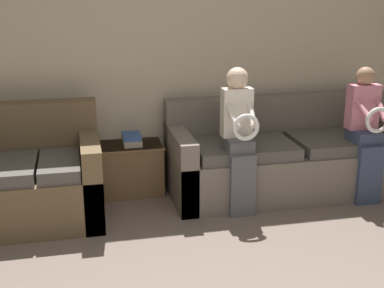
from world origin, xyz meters
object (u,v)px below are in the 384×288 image
(child_right_seated, at_px, (366,129))
(book_stack, at_px, (132,139))
(couch_side, at_px, (19,181))
(side_shelf, at_px, (132,168))
(couch_main, at_px, (287,158))
(child_left_seated, at_px, (239,133))

(child_right_seated, distance_m, book_stack, 2.16)
(couch_side, height_order, side_shelf, couch_side)
(side_shelf, bearing_deg, couch_main, -9.82)
(book_stack, bearing_deg, child_right_seated, -16.36)
(child_left_seated, height_order, side_shelf, child_left_seated)
(couch_side, distance_m, side_shelf, 1.08)
(child_right_seated, relative_size, book_stack, 4.98)
(couch_main, bearing_deg, child_right_seated, -30.66)
(couch_side, distance_m, book_stack, 1.10)
(couch_side, relative_size, side_shelf, 2.34)
(child_left_seated, distance_m, child_right_seated, 1.21)
(side_shelf, bearing_deg, book_stack, -33.02)
(couch_main, distance_m, couch_side, 2.48)
(child_right_seated, distance_m, side_shelf, 2.21)
(couch_main, xyz_separation_m, couch_side, (-2.48, -0.13, 0.01))
(side_shelf, relative_size, book_stack, 2.38)
(couch_side, bearing_deg, side_shelf, 20.95)
(child_right_seated, bearing_deg, couch_main, 149.34)
(couch_side, xyz_separation_m, child_right_seated, (3.08, -0.23, 0.34))
(couch_main, height_order, couch_side, couch_side)
(side_shelf, bearing_deg, child_left_seated, -34.85)
(couch_main, height_order, side_shelf, couch_main)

